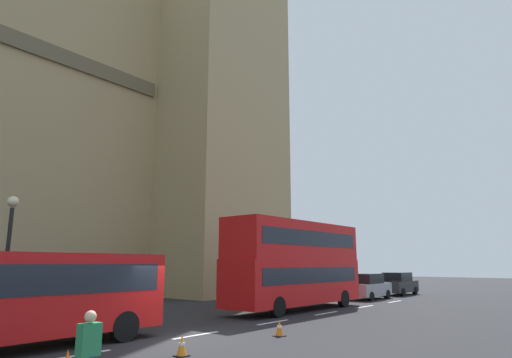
{
  "coord_description": "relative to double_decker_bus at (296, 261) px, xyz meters",
  "views": [
    {
      "loc": [
        -10.07,
        -12.12,
        2.56
      ],
      "look_at": [
        10.93,
        5.37,
        8.02
      ],
      "focal_mm": 29.88,
      "sensor_mm": 36.0,
      "label": 1
    }
  ],
  "objects": [
    {
      "name": "ground_plane",
      "position": [
        -10.49,
        -2.0,
        -2.71
      ],
      "size": [
        160.0,
        160.0,
        0.0
      ],
      "primitive_type": "plane",
      "color": "#262628"
    },
    {
      "name": "traffic_cone_middle",
      "position": [
        -12.11,
        -4.35,
        -2.43
      ],
      "size": [
        0.36,
        0.36,
        0.58
      ],
      "color": "black",
      "rests_on": "ground_plane"
    },
    {
      "name": "lane_centre_marking",
      "position": [
        -7.12,
        -2.0,
        -2.7
      ],
      "size": [
        34.4,
        0.16,
        0.01
      ],
      "color": "silver",
      "rests_on": "ground_plane"
    },
    {
      "name": "double_decker_bus",
      "position": [
        0.0,
        0.0,
        0.0
      ],
      "size": [
        10.34,
        2.54,
        4.9
      ],
      "color": "red",
      "rests_on": "ground_plane"
    },
    {
      "name": "pedestrian_by_kerb",
      "position": [
        -16.09,
        -6.3,
        -1.8
      ],
      "size": [
        0.41,
        0.36,
        1.69
      ],
      "color": "#262D4C",
      "rests_on": "ground_plane"
    },
    {
      "name": "sedan_trailing",
      "position": [
        15.46,
        0.24,
        -1.8
      ],
      "size": [
        4.4,
        1.86,
        1.85
      ],
      "color": "black",
      "rests_on": "ground_plane"
    },
    {
      "name": "sedan_lead",
      "position": [
        9.65,
        0.25,
        -1.8
      ],
      "size": [
        4.4,
        1.86,
        1.85
      ],
      "color": "gray",
      "rests_on": "ground_plane"
    },
    {
      "name": "street_lamp",
      "position": [
        -13.69,
        4.5,
        0.35
      ],
      "size": [
        0.44,
        0.44,
        5.27
      ],
      "color": "black",
      "rests_on": "ground_plane"
    },
    {
      "name": "traffic_cone_east",
      "position": [
        -7.64,
        -4.45,
        -2.43
      ],
      "size": [
        0.36,
        0.36,
        0.58
      ],
      "color": "black",
      "rests_on": "ground_plane"
    }
  ]
}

